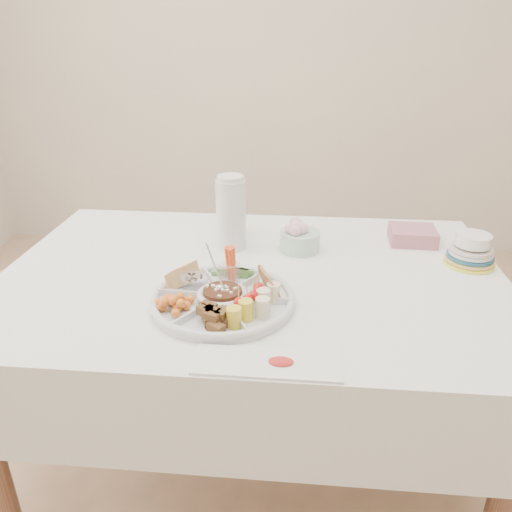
# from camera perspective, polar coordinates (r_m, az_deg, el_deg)

# --- Properties ---
(floor) EXTENTS (4.00, 4.00, 0.00)m
(floor) POSITION_cam_1_polar(r_m,az_deg,el_deg) (1.97, -0.39, -21.96)
(floor) COLOR tan
(floor) RESTS_ON ground
(wall_back) EXTENTS (4.00, 0.02, 2.70)m
(wall_back) POSITION_cam_1_polar(r_m,az_deg,el_deg) (3.35, 3.17, 23.18)
(wall_back) COLOR beige
(wall_back) RESTS_ON ground
(dining_table) EXTENTS (1.52, 1.02, 0.76)m
(dining_table) POSITION_cam_1_polar(r_m,az_deg,el_deg) (1.72, -0.43, -13.25)
(dining_table) COLOR white
(dining_table) RESTS_ON floor
(party_tray) EXTENTS (0.40, 0.40, 0.04)m
(party_tray) POSITION_cam_1_polar(r_m,az_deg,el_deg) (1.34, -3.83, -4.71)
(party_tray) COLOR silver
(party_tray) RESTS_ON dining_table
(bean_dip) EXTENTS (0.11, 0.11, 0.04)m
(bean_dip) POSITION_cam_1_polar(r_m,az_deg,el_deg) (1.33, -3.83, -4.43)
(bean_dip) COLOR black
(bean_dip) RESTS_ON party_tray
(tortillas) EXTENTS (0.11, 0.11, 0.06)m
(tortillas) POSITION_cam_1_polar(r_m,az_deg,el_deg) (1.36, 1.36, -2.96)
(tortillas) COLOR #C46E32
(tortillas) RESTS_ON party_tray
(carrot_cucumber) EXTENTS (0.12, 0.12, 0.11)m
(carrot_cucumber) POSITION_cam_1_polar(r_m,az_deg,el_deg) (1.43, -2.78, -0.74)
(carrot_cucumber) COLOR #F4581D
(carrot_cucumber) RESTS_ON party_tray
(pita_raisins) EXTENTS (0.11, 0.11, 0.06)m
(pita_raisins) POSITION_cam_1_polar(r_m,az_deg,el_deg) (1.41, -7.78, -2.30)
(pita_raisins) COLOR tan
(pita_raisins) RESTS_ON party_tray
(cherries) EXTENTS (0.11, 0.11, 0.04)m
(cherries) POSITION_cam_1_polar(r_m,az_deg,el_deg) (1.30, -9.31, -5.17)
(cherries) COLOR #CD5C1F
(cherries) RESTS_ON party_tray
(granola_chunks) EXTENTS (0.12, 0.12, 0.05)m
(granola_chunks) POSITION_cam_1_polar(r_m,az_deg,el_deg) (1.22, -5.13, -7.12)
(granola_chunks) COLOR brown
(granola_chunks) RESTS_ON party_tray
(banana_tomato) EXTENTS (0.13, 0.13, 0.10)m
(banana_tomato) POSITION_cam_1_polar(r_m,az_deg,el_deg) (1.24, 0.59, -5.09)
(banana_tomato) COLOR #EACB65
(banana_tomato) RESTS_ON party_tray
(cup_stack) EXTENTS (0.09, 0.09, 0.22)m
(cup_stack) POSITION_cam_1_polar(r_m,az_deg,el_deg) (1.76, -2.70, 5.87)
(cup_stack) COLOR beige
(cup_stack) RESTS_ON dining_table
(thermos) EXTENTS (0.11, 0.11, 0.25)m
(thermos) POSITION_cam_1_polar(r_m,az_deg,el_deg) (1.64, -2.88, 5.05)
(thermos) COLOR silver
(thermos) RESTS_ON dining_table
(flower_bowl) EXTENTS (0.14, 0.14, 0.10)m
(flower_bowl) POSITION_cam_1_polar(r_m,az_deg,el_deg) (1.65, 5.04, 2.26)
(flower_bowl) COLOR #95CBB5
(flower_bowl) RESTS_ON dining_table
(napkin_stack) EXTENTS (0.16, 0.14, 0.05)m
(napkin_stack) POSITION_cam_1_polar(r_m,az_deg,el_deg) (1.80, 17.46, 2.28)
(napkin_stack) COLOR #B56E7C
(napkin_stack) RESTS_ON dining_table
(plate_stack) EXTENTS (0.17, 0.17, 0.10)m
(plate_stack) POSITION_cam_1_polar(r_m,az_deg,el_deg) (1.68, 23.38, 0.61)
(plate_stack) COLOR yellow
(plate_stack) RESTS_ON dining_table
(placemat) EXTENTS (0.33, 0.11, 0.01)m
(placemat) POSITION_cam_1_polar(r_m,az_deg,el_deg) (1.12, 1.30, -12.13)
(placemat) COLOR white
(placemat) RESTS_ON dining_table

